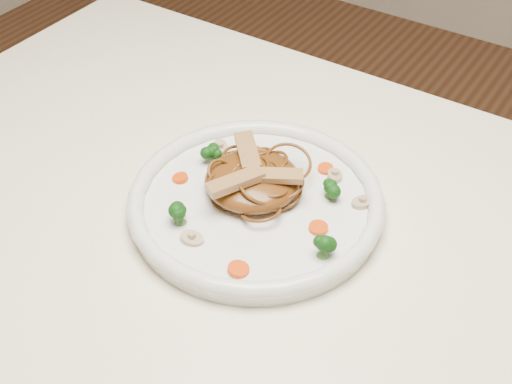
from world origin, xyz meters
The scene contains 19 objects.
table centered at (0.00, 0.00, 0.65)m, with size 1.20×0.80×0.75m.
plate centered at (-0.07, 0.05, 0.76)m, with size 0.30×0.30×0.02m, color white.
noodle_mound centered at (-0.08, 0.07, 0.78)m, with size 0.11×0.11×0.04m, color #5A2C11.
chicken_a centered at (-0.05, 0.07, 0.80)m, with size 0.06×0.02×0.01m, color tan.
chicken_b centered at (-0.10, 0.09, 0.80)m, with size 0.07×0.02×0.01m, color tan.
chicken_c centered at (-0.08, 0.04, 0.80)m, with size 0.07×0.02×0.01m, color tan.
broccoli_0 centered at (0.00, 0.11, 0.78)m, with size 0.03×0.03×0.03m, color #10460E, non-canonical shape.
broccoli_1 centered at (-0.15, 0.09, 0.78)m, with size 0.02×0.02×0.03m, color #10460E, non-canonical shape.
broccoli_2 centered at (-0.12, -0.02, 0.78)m, with size 0.03×0.03×0.03m, color #10460E, non-canonical shape.
broccoli_3 centered at (0.04, 0.02, 0.78)m, with size 0.03×0.03×0.03m, color #10460E, non-canonical shape.
carrot_0 centered at (-0.03, 0.15, 0.77)m, with size 0.02×0.02×0.01m, color #EA4D08.
carrot_1 centered at (-0.16, 0.04, 0.77)m, with size 0.02×0.02×0.01m, color #EA4D08.
carrot_2 centered at (0.02, 0.05, 0.77)m, with size 0.02×0.02×0.01m, color #EA4D08.
carrot_3 centered at (-0.12, 0.13, 0.77)m, with size 0.02×0.02×0.01m, color #EA4D08.
carrot_4 centered at (-0.02, -0.05, 0.77)m, with size 0.02×0.02×0.01m, color #EA4D08.
mushroom_0 centered at (-0.09, -0.04, 0.77)m, with size 0.03×0.03×0.01m, color #C5B294.
mushroom_1 centered at (0.04, 0.12, 0.77)m, with size 0.03×0.03×0.01m, color #C5B294.
mushroom_2 centered at (-0.16, 0.11, 0.77)m, with size 0.03×0.03×0.01m, color #C5B294.
mushroom_3 centered at (-0.01, 0.14, 0.77)m, with size 0.03×0.03×0.01m, color #C5B294.
Camera 1 is at (0.26, -0.44, 1.30)m, focal length 48.70 mm.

